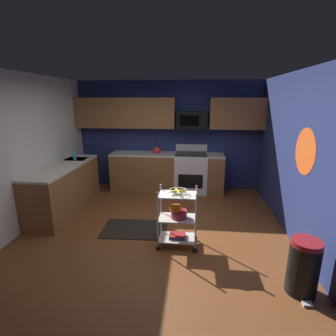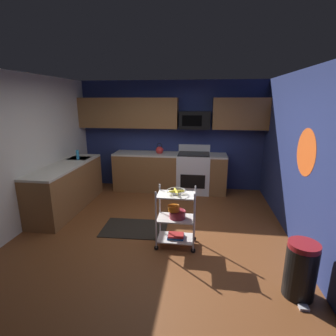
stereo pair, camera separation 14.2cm
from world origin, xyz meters
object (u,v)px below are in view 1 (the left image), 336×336
Objects in this scene: oven_range at (191,172)px; mixing_bowl_large at (179,214)px; kettle at (157,150)px; rolling_cart at (177,218)px; microwave at (192,120)px; fruit_bowl at (178,191)px; mixing_bowl_small at (175,208)px; dish_soap_bottle at (75,155)px; trash_can at (303,267)px; book_stack at (177,236)px.

mixing_bowl_large is at bearing -93.26° from oven_range.
rolling_cart is at bearing -74.98° from kettle.
microwave is 1.08m from kettle.
microwave is at bearing 86.43° from fruit_bowl.
mixing_bowl_small is 2.78m from dish_soap_bottle.
microwave reaches higher than rolling_cart.
rolling_cart is at bearing 150.42° from trash_can.
microwave reaches higher than mixing_bowl_small.
book_stack is 0.37× the size of trash_can.
mixing_bowl_small is at bearing -35.07° from dish_soap_bottle.
mixing_bowl_small is 0.69× the size of kettle.
oven_range is at bearing 0.27° from kettle.
dish_soap_bottle is (-2.28, 1.57, 0.86)m from book_stack.
rolling_cart reaches higher than mixing_bowl_large.
fruit_bowl is 0.41× the size of trash_can.
dish_soap_bottle is at bearing 145.50° from rolling_cart.
microwave is at bearing 86.43° from book_stack.
book_stack is (0.00, 0.00, -0.30)m from rolling_cart.
kettle reaches higher than dish_soap_bottle.
microwave reaches higher than oven_range.
microwave is 2.71m from dish_soap_bottle.
mixing_bowl_small is (-0.03, -0.01, 0.17)m from rolling_cart.
oven_range is 2.46m from mixing_bowl_small.
kettle reaches higher than fruit_bowl.
rolling_cart is 5.03× the size of mixing_bowl_small.
trash_can reaches higher than mixing_bowl_small.
dish_soap_bottle reaches higher than trash_can.
kettle is 3.97m from trash_can.
fruit_bowl is 0.36m from mixing_bowl_large.
trash_can is at bearing -32.62° from dish_soap_bottle.
kettle reaches higher than trash_can.
fruit_bowl is 0.26m from mixing_bowl_small.
mixing_bowl_large is at bearing 0.00° from fruit_bowl.
kettle reaches higher than mixing_bowl_large.
mixing_bowl_large is 1.02× the size of book_stack.
microwave is at bearing 21.83° from dish_soap_bottle.
dish_soap_bottle is at bearing 144.93° from mixing_bowl_small.
fruit_bowl is 1.03× the size of kettle.
fruit_bowl is at bearing -34.50° from dish_soap_bottle.
oven_range is at bearing 86.27° from rolling_cart.
book_stack is (0.03, 0.01, -0.46)m from mixing_bowl_small.
oven_range is at bearing 19.67° from dish_soap_bottle.
fruit_bowl is at bearing -93.57° from microwave.
kettle is (-0.81, -0.00, 0.52)m from oven_range.
rolling_cart is 3.36× the size of fruit_bowl.
fruit_bowl is at bearing -74.98° from kettle.
kettle is (-0.65, 2.44, 0.84)m from book_stack.
fruit_bowl reaches higher than book_stack.
mixing_bowl_small is at bearing -94.25° from microwave.
dish_soap_bottle reaches higher than fruit_bowl.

